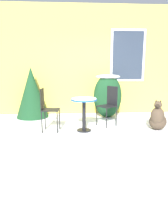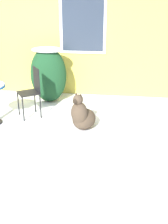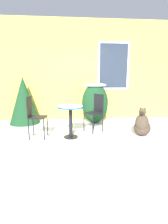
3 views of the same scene
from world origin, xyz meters
TOP-DOWN VIEW (x-y plane):
  - ground_plane at (0.00, 0.00)m, footprint 16.00×16.00m
  - house_wall at (0.05, 2.20)m, footprint 8.00×0.10m
  - shrub_left at (0.44, 1.58)m, footprint 0.82×0.61m
  - evergreen_bush at (-1.78, 1.75)m, footprint 0.93×0.93m
  - patio_table at (-0.35, 0.24)m, footprint 0.60×0.60m
  - patio_chair_near_table at (0.31, 0.70)m, footprint 0.54×0.54m
  - patio_chair_far_side at (-1.20, 0.31)m, footprint 0.42×0.42m
  - dog at (1.40, 0.20)m, footprint 0.58×0.63m

SIDE VIEW (x-z plane):
  - ground_plane at x=0.00m, z-range 0.00..0.00m
  - dog at x=1.40m, z-range -0.10..0.64m
  - patio_chair_near_table at x=0.31m, z-range 0.06..1.06m
  - patio_chair_far_side at x=-1.20m, z-range 0.06..1.06m
  - patio_table at x=-0.35m, z-range 0.21..0.99m
  - shrub_left at x=0.44m, z-range 0.04..1.29m
  - evergreen_bush at x=-1.78m, z-range 0.00..1.46m
  - house_wall at x=0.05m, z-range 0.01..3.31m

